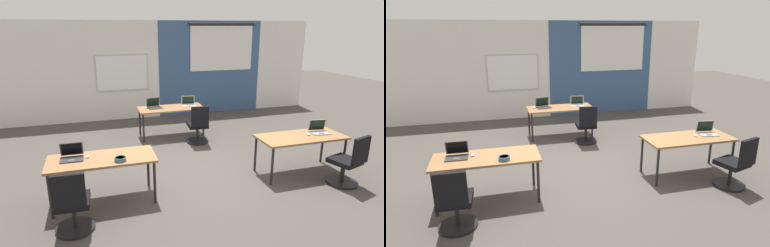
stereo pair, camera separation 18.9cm
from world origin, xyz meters
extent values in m
plane|color=#47423D|center=(0.00, 0.00, 0.00)|extent=(24.00, 24.00, 0.00)
cube|color=silver|center=(0.00, 4.20, 1.40)|extent=(10.00, 0.20, 2.80)
cube|color=#385684|center=(1.72, 4.09, 1.40)|extent=(3.24, 0.01, 2.80)
cube|color=#B7B7BC|center=(-0.96, 4.09, 1.36)|extent=(1.48, 0.02, 1.04)
cube|color=white|center=(-0.96, 4.08, 1.36)|extent=(1.40, 0.02, 0.96)
cube|color=white|center=(2.06, 4.08, 1.99)|extent=(2.00, 0.02, 1.33)
cylinder|color=black|center=(2.06, 4.08, 2.70)|extent=(2.10, 0.10, 0.10)
cube|color=olive|center=(-1.75, -0.60, 0.70)|extent=(1.60, 0.70, 0.04)
cylinder|color=black|center=(-2.49, -0.90, 0.34)|extent=(0.04, 0.04, 0.68)
cylinder|color=black|center=(-1.01, -0.90, 0.34)|extent=(0.04, 0.04, 0.68)
cylinder|color=black|center=(-2.49, -0.30, 0.34)|extent=(0.04, 0.04, 0.68)
cylinder|color=black|center=(-1.01, -0.30, 0.34)|extent=(0.04, 0.04, 0.68)
cube|color=olive|center=(1.75, -0.60, 0.70)|extent=(1.60, 0.70, 0.04)
cylinder|color=black|center=(1.01, -0.90, 0.34)|extent=(0.04, 0.04, 0.68)
cylinder|color=black|center=(2.49, -0.90, 0.34)|extent=(0.04, 0.04, 0.68)
cylinder|color=black|center=(1.01, -0.30, 0.34)|extent=(0.04, 0.04, 0.68)
cylinder|color=black|center=(2.49, -0.30, 0.34)|extent=(0.04, 0.04, 0.68)
cube|color=olive|center=(0.00, 2.20, 0.70)|extent=(1.60, 0.70, 0.04)
cylinder|color=black|center=(-0.74, 1.90, 0.34)|extent=(0.04, 0.04, 0.68)
cylinder|color=black|center=(0.74, 1.90, 0.34)|extent=(0.04, 0.04, 0.68)
cylinder|color=black|center=(-0.74, 2.50, 0.34)|extent=(0.04, 0.04, 0.68)
cylinder|color=black|center=(0.74, 2.50, 0.34)|extent=(0.04, 0.04, 0.68)
cube|color=#333338|center=(-2.18, -0.56, 0.73)|extent=(0.33, 0.23, 0.02)
cube|color=#4C4C4F|center=(-2.18, -0.61, 0.74)|extent=(0.09, 0.06, 0.00)
cube|color=#333338|center=(-2.18, -0.41, 0.84)|extent=(0.33, 0.07, 0.21)
cube|color=black|center=(-2.18, -0.42, 0.85)|extent=(0.30, 0.06, 0.19)
ellipsoid|color=silver|center=(-1.95, -0.52, 0.74)|extent=(0.08, 0.11, 0.03)
cylinder|color=black|center=(-2.17, -1.27, 0.02)|extent=(0.52, 0.52, 0.04)
cylinder|color=black|center=(-2.17, -1.27, 0.21)|extent=(0.06, 0.06, 0.34)
cube|color=black|center=(-2.17, -1.27, 0.42)|extent=(0.46, 0.46, 0.08)
cube|color=black|center=(-2.18, -1.52, 0.69)|extent=(0.40, 0.07, 0.46)
sphere|color=black|center=(-2.16, -1.03, 0.02)|extent=(0.04, 0.04, 0.04)
sphere|color=black|center=(-1.95, -1.35, 0.02)|extent=(0.04, 0.04, 0.04)
sphere|color=black|center=(-2.40, -1.33, 0.02)|extent=(0.04, 0.04, 0.04)
cube|color=silver|center=(0.45, 2.23, 0.73)|extent=(0.37, 0.29, 0.02)
cube|color=#4C4C4F|center=(0.44, 2.18, 0.74)|extent=(0.10, 0.08, 0.00)
cube|color=silver|center=(0.48, 2.36, 0.85)|extent=(0.33, 0.11, 0.22)
cube|color=black|center=(0.48, 2.36, 0.85)|extent=(0.30, 0.09, 0.19)
cylinder|color=black|center=(0.47, 1.55, 0.02)|extent=(0.52, 0.52, 0.04)
cylinder|color=black|center=(0.47, 1.55, 0.21)|extent=(0.06, 0.06, 0.34)
cube|color=black|center=(0.47, 1.55, 0.42)|extent=(0.48, 0.48, 0.08)
cube|color=black|center=(0.45, 1.30, 0.69)|extent=(0.40, 0.09, 0.46)
sphere|color=black|center=(0.49, 1.78, 0.02)|extent=(0.04, 0.04, 0.04)
sphere|color=black|center=(0.69, 1.45, 0.02)|extent=(0.04, 0.04, 0.04)
sphere|color=black|center=(0.24, 1.49, 0.02)|extent=(0.04, 0.04, 0.04)
cube|color=#333338|center=(-0.39, 2.25, 0.73)|extent=(0.37, 0.28, 0.02)
cube|color=#4C4C4F|center=(-0.38, 2.19, 0.74)|extent=(0.10, 0.07, 0.00)
cube|color=#333338|center=(-0.41, 2.38, 0.85)|extent=(0.33, 0.10, 0.22)
cube|color=black|center=(-0.41, 2.37, 0.85)|extent=(0.30, 0.09, 0.19)
ellipsoid|color=silver|center=(-0.63, 2.28, 0.74)|extent=(0.07, 0.10, 0.03)
cube|color=#9E9EA3|center=(2.17, -0.58, 0.73)|extent=(0.36, 0.28, 0.02)
cube|color=#4C4C4F|center=(2.17, -0.63, 0.74)|extent=(0.10, 0.07, 0.00)
cube|color=#9E9EA3|center=(2.20, -0.44, 0.85)|extent=(0.33, 0.10, 0.22)
cube|color=black|center=(2.19, -0.45, 0.85)|extent=(0.30, 0.09, 0.19)
ellipsoid|color=silver|center=(1.90, -0.60, 0.74)|extent=(0.07, 0.11, 0.03)
cylinder|color=black|center=(2.22, -1.21, 0.02)|extent=(0.52, 0.52, 0.04)
cylinder|color=black|center=(2.22, -1.21, 0.21)|extent=(0.06, 0.06, 0.34)
cube|color=black|center=(2.22, -1.21, 0.42)|extent=(0.55, 0.55, 0.08)
cube|color=black|center=(2.29, -1.45, 0.69)|extent=(0.40, 0.17, 0.46)
sphere|color=black|center=(2.16, -0.99, 0.02)|extent=(0.04, 0.04, 0.04)
sphere|color=black|center=(2.45, -1.22, 0.02)|extent=(0.04, 0.04, 0.04)
sphere|color=black|center=(2.03, -1.34, 0.02)|extent=(0.04, 0.04, 0.04)
cylinder|color=#3D6070|center=(-1.49, -0.80, 0.75)|extent=(0.17, 0.17, 0.05)
torus|color=#3D6070|center=(-1.49, -0.80, 0.78)|extent=(0.18, 0.18, 0.02)
cylinder|color=gold|center=(-1.49, -0.80, 0.77)|extent=(0.14, 0.14, 0.01)
camera|label=1|loc=(-1.79, -5.36, 2.62)|focal=30.43mm
camera|label=2|loc=(-1.60, -5.41, 2.62)|focal=30.43mm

